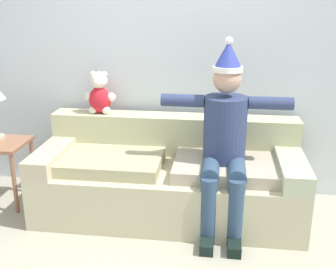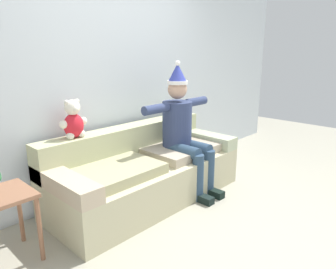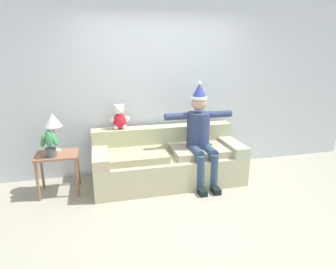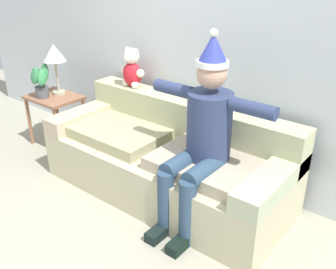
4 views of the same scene
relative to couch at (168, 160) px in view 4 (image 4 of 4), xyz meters
name	(u,v)px [view 4 (image 4 of 4)]	position (x,y,z in m)	size (l,w,h in m)	color
ground_plane	(81,250)	(0.00, -1.02, -0.31)	(10.00, 10.00, 0.00)	#A39F8C
back_wall	(206,32)	(0.00, 0.53, 1.04)	(7.00, 0.10, 2.70)	silver
couch	(168,160)	(0.00, 0.00, 0.00)	(2.19, 0.90, 0.78)	#C0B993
person_seated	(202,133)	(0.45, -0.16, 0.45)	(1.02, 0.77, 1.51)	navy
teddy_bear	(132,69)	(-0.67, 0.28, 0.64)	(0.29, 0.17, 0.38)	red
side_table	(55,104)	(-1.56, -0.03, 0.16)	(0.56, 0.43, 0.57)	#946247
table_lamp	(54,55)	(-1.57, 0.06, 0.68)	(0.24, 0.24, 0.54)	#B2B294
potted_plant	(40,81)	(-1.61, -0.12, 0.44)	(0.27, 0.25, 0.37)	#515459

